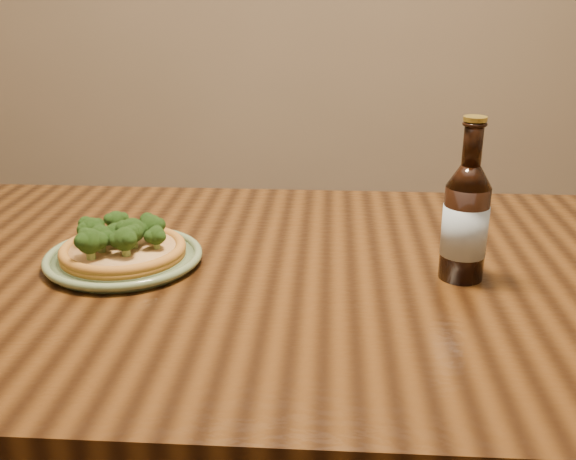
# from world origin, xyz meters

# --- Properties ---
(table) EXTENTS (1.60, 0.90, 0.75)m
(table) POSITION_xyz_m (0.00, 0.10, 0.66)
(table) COLOR #40240D
(table) RESTS_ON ground
(plate) EXTENTS (0.26, 0.26, 0.02)m
(plate) POSITION_xyz_m (-0.15, 0.11, 0.76)
(plate) COLOR #677C55
(plate) RESTS_ON table
(pizza) EXTENTS (0.21, 0.21, 0.07)m
(pizza) POSITION_xyz_m (-0.15, 0.11, 0.78)
(pizza) COLOR #AB7026
(pizza) RESTS_ON plate
(beer_bottle) EXTENTS (0.07, 0.07, 0.26)m
(beer_bottle) POSITION_xyz_m (0.40, 0.09, 0.85)
(beer_bottle) COLOR black
(beer_bottle) RESTS_ON table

